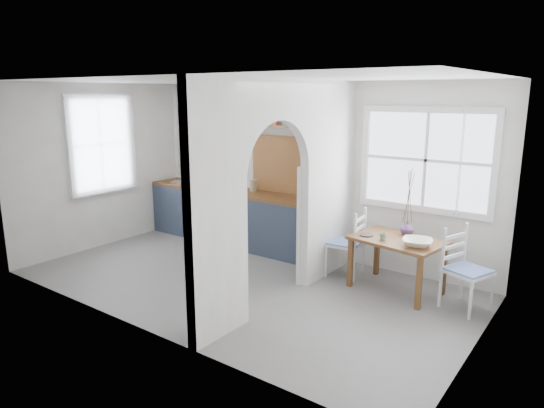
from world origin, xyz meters
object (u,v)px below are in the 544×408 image
Objects in this scene: dining_table at (396,265)px; kettle at (312,193)px; vase at (407,228)px; chair_right at (468,270)px; chair_left at (346,242)px.

kettle reaches higher than dining_table.
vase is (1.45, -0.05, -0.27)m from kettle.
chair_right reaches higher than vase.
vase is at bearing 92.24° from chair_right.
vase is (0.79, 0.13, 0.30)m from chair_left.
kettle reaches higher than vase.
chair_right is at bearing 6.25° from dining_table.
chair_left is 3.40× the size of kettle.
chair_left is 0.89m from kettle.
chair_left is at bearing -13.34° from kettle.
dining_table is 1.13× the size of chair_right.
kettle is at bearing -111.88° from chair_left.
chair_right is 2.38m from kettle.
dining_table is at bearing -96.37° from vase.
dining_table is 1.16× the size of chair_left.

